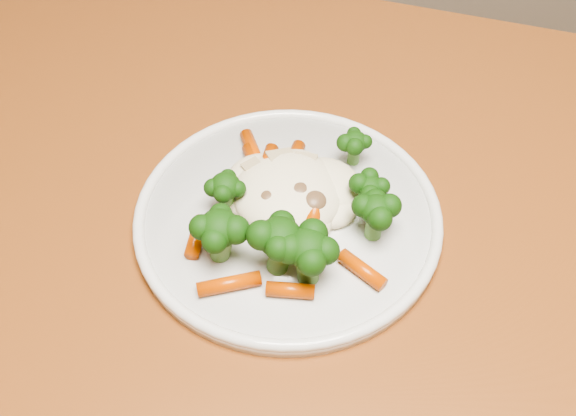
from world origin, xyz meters
name	(u,v)px	position (x,y,z in m)	size (l,w,h in m)	color
dining_table	(270,343)	(-0.25, 0.21, 0.66)	(1.42, 1.12, 0.75)	brown
plate	(288,219)	(-0.24, 0.28, 0.76)	(0.26, 0.26, 0.01)	silver
meal	(290,209)	(-0.24, 0.27, 0.78)	(0.17, 0.18, 0.05)	#FEEFCB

